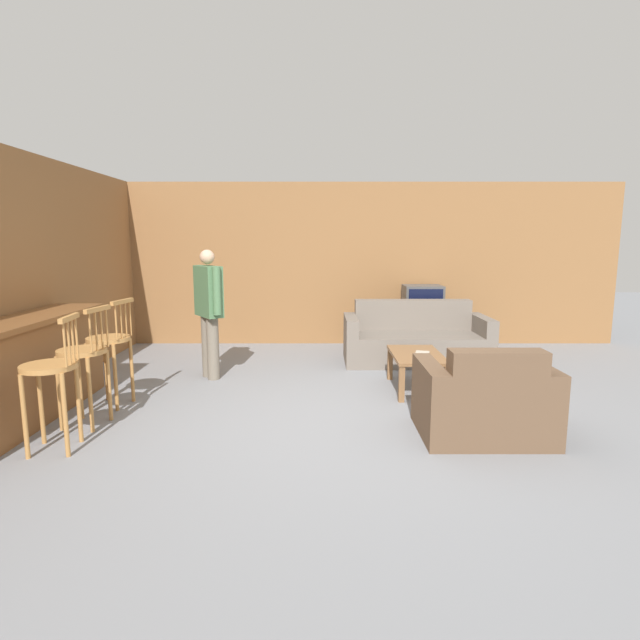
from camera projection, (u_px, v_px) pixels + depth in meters
ground_plane at (334, 425)px, 4.60m from camera, size 24.00×24.00×0.00m
wall_back at (329, 264)px, 8.09m from camera, size 9.40×0.08×2.60m
wall_left at (55, 274)px, 5.76m from camera, size 0.08×8.74×2.60m
bar_counter at (19, 373)px, 4.52m from camera, size 0.55×2.54×0.97m
bar_chair_near at (54, 376)px, 3.96m from camera, size 0.47×0.47×1.10m
bar_chair_mid at (86, 360)px, 4.51m from camera, size 0.48×0.48×1.10m
bar_chair_far at (112, 347)px, 5.06m from camera, size 0.49×0.49×1.10m
couch_far at (417, 341)px, 6.97m from camera, size 1.98×0.88×0.84m
armchair_near at (486, 403)px, 4.28m from camera, size 1.08×0.83×0.82m
coffee_table at (418, 359)px, 5.62m from camera, size 0.55×0.95×0.42m
tv_unit at (423, 332)px, 7.85m from camera, size 1.08×0.54×0.53m
tv at (424, 300)px, 7.77m from camera, size 0.59×0.49×0.47m
book_on_table at (424, 353)px, 5.59m from camera, size 0.18×0.17×0.02m
person_by_window at (211, 307)px, 6.06m from camera, size 0.43×0.53×1.58m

